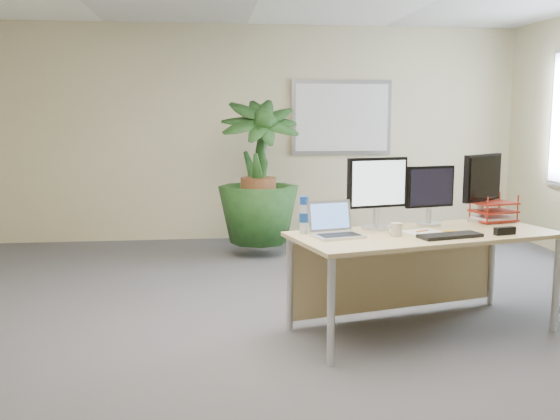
{
  "coord_description": "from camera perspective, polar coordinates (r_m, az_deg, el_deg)",
  "views": [
    {
      "loc": [
        -0.53,
        -3.97,
        1.56
      ],
      "look_at": [
        -0.02,
        0.35,
        0.91
      ],
      "focal_mm": 40.0,
      "sensor_mm": 36.0,
      "label": 1
    }
  ],
  "objects": [
    {
      "name": "spiral_notebook",
      "position": [
        4.58,
        12.9,
        -2.0
      ],
      "size": [
        0.31,
        0.27,
        0.01
      ],
      "primitive_type": "cube",
      "rotation": [
        0.0,
        0.0,
        0.29
      ],
      "color": "silver",
      "rests_on": "desk"
    },
    {
      "name": "stapler",
      "position": [
        4.68,
        19.86,
        -1.81
      ],
      "size": [
        0.17,
        0.08,
        0.05
      ],
      "primitive_type": "cube",
      "rotation": [
        0.0,
        0.0,
        0.25
      ],
      "color": "black",
      "rests_on": "desk"
    },
    {
      "name": "monitor_left",
      "position": [
        4.64,
        8.88,
        1.97
      ],
      "size": [
        0.47,
        0.22,
        0.53
      ],
      "color": "silver",
      "rests_on": "desk"
    },
    {
      "name": "coffee_mug",
      "position": [
        4.43,
        10.55,
        -1.76
      ],
      "size": [
        0.12,
        0.08,
        0.09
      ],
      "color": "silver",
      "rests_on": "desk"
    },
    {
      "name": "floor",
      "position": [
        4.3,
        0.9,
        -12.76
      ],
      "size": [
        8.0,
        8.0,
        0.0
      ],
      "primitive_type": "plane",
      "color": "#49484E",
      "rests_on": "ground"
    },
    {
      "name": "laptop",
      "position": [
        4.38,
        5.02,
        -1.58
      ],
      "size": [
        0.39,
        0.36,
        0.24
      ],
      "color": "silver",
      "rests_on": "desk"
    },
    {
      "name": "water_bottle",
      "position": [
        4.45,
        2.2,
        -0.52
      ],
      "size": [
        0.07,
        0.07,
        0.27
      ],
      "color": "silver",
      "rests_on": "desk"
    },
    {
      "name": "desk",
      "position": [
        4.72,
        12.3,
        -3.66
      ],
      "size": [
        2.05,
        1.24,
        0.73
      ],
      "color": "tan",
      "rests_on": "floor"
    },
    {
      "name": "floor_plant",
      "position": [
        6.99,
        -1.98,
        1.86
      ],
      "size": [
        0.92,
        0.92,
        1.5
      ],
      "primitive_type": "imported",
      "rotation": [
        0.0,
        0.0,
        0.1
      ],
      "color": "#183814",
      "rests_on": "floor"
    },
    {
      "name": "monitor_dark",
      "position": [
        5.19,
        18.01,
        2.37
      ],
      "size": [
        0.42,
        0.31,
        0.53
      ],
      "color": "silver",
      "rests_on": "desk"
    },
    {
      "name": "keyboard",
      "position": [
        4.46,
        15.28,
        -2.28
      ],
      "size": [
        0.48,
        0.26,
        0.03
      ],
      "primitive_type": "cube",
      "rotation": [
        0.0,
        0.0,
        0.25
      ],
      "color": "black",
      "rests_on": "desk"
    },
    {
      "name": "monitor_right",
      "position": [
        4.9,
        13.55,
        1.67
      ],
      "size": [
        0.41,
        0.19,
        0.45
      ],
      "color": "silver",
      "rests_on": "desk"
    },
    {
      "name": "yellow_highlighter",
      "position": [
        4.65,
        15.1,
        -1.9
      ],
      "size": [
        0.11,
        0.03,
        0.02
      ],
      "primitive_type": "cylinder",
      "rotation": [
        0.0,
        1.57,
        0.09
      ],
      "color": "yellow",
      "rests_on": "desk"
    },
    {
      "name": "whiteboard",
      "position": [
        8.12,
        5.66,
        8.41
      ],
      "size": [
        1.3,
        0.04,
        0.95
      ],
      "color": "#A4A4A8",
      "rests_on": "back_wall"
    },
    {
      "name": "letter_tray",
      "position": [
        5.24,
        18.92,
        -0.26
      ],
      "size": [
        0.37,
        0.31,
        0.15
      ],
      "color": "#A22213",
      "rests_on": "desk"
    },
    {
      "name": "orange_pen",
      "position": [
        4.58,
        12.86,
        -1.87
      ],
      "size": [
        0.12,
        0.08,
        0.01
      ],
      "primitive_type": "cylinder",
      "rotation": [
        0.0,
        1.57,
        0.55
      ],
      "color": "orange",
      "rests_on": "spiral_notebook"
    },
    {
      "name": "back_wall",
      "position": [
        7.99,
        -2.92,
        7.01
      ],
      "size": [
        7.0,
        0.04,
        2.7
      ],
      "primitive_type": "cube",
      "color": "beige",
      "rests_on": "floor"
    }
  ]
}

